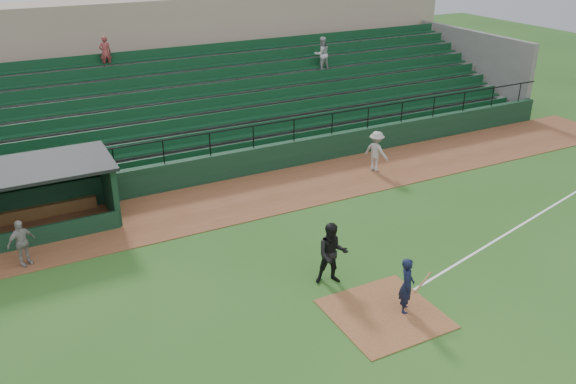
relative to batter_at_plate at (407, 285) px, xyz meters
name	(u,v)px	position (x,y,z in m)	size (l,w,h in m)	color
ground	(365,296)	(-0.62, 1.12, -0.86)	(90.00, 90.00, 0.00)	#26521A
warning_track	(254,196)	(-0.62, 9.12, -0.84)	(40.00, 4.00, 0.03)	brown
home_plate_dirt	(385,314)	(-0.62, 0.12, -0.84)	(3.00, 3.00, 0.03)	brown
foul_line	(525,223)	(7.38, 2.32, -0.85)	(18.00, 0.09, 0.01)	white
stadium_structure	(184,93)	(-0.62, 17.58, 1.44)	(38.00, 13.08, 6.40)	black
batter_at_plate	(407,285)	(0.00, 0.00, 0.00)	(1.14, 0.75, 1.72)	black
umpire	(332,254)	(-1.11, 2.25, 0.15)	(0.98, 0.76, 2.02)	black
runner	(376,151)	(5.31, 9.04, 0.09)	(1.19, 0.68, 1.84)	#A19B96
dugout_player_a	(22,243)	(-9.45, 7.67, -0.03)	(0.94, 0.39, 1.60)	gray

